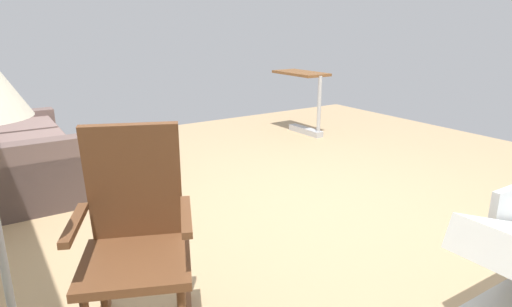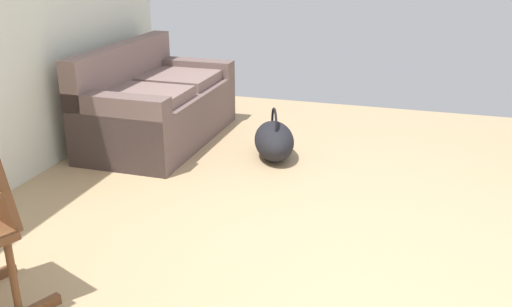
% 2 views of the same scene
% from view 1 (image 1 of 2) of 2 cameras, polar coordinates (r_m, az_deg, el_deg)
% --- Properties ---
extents(ground_plane, '(7.01, 7.01, 0.00)m').
position_cam_1_polar(ground_plane, '(3.68, 8.11, -7.09)').
color(ground_plane, tan).
extents(couch, '(1.61, 0.87, 0.85)m').
position_cam_1_polar(couch, '(4.52, -29.03, -0.42)').
color(couch, '#68534F').
rests_on(couch, ground).
extents(rocking_chair, '(0.88, 0.73, 1.05)m').
position_cam_1_polar(rocking_chair, '(2.11, -15.39, -11.35)').
color(rocking_chair, brown).
rests_on(rocking_chair, ground).
extents(overbed_table, '(0.84, 0.41, 0.84)m').
position_cam_1_polar(overbed_table, '(6.05, 6.30, 7.65)').
color(overbed_table, '#B2B5BA').
rests_on(overbed_table, ground).
extents(duffel_bag, '(0.64, 0.51, 0.43)m').
position_cam_1_polar(duffel_bag, '(4.63, -14.81, -0.45)').
color(duffel_bag, black).
rests_on(duffel_bag, ground).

